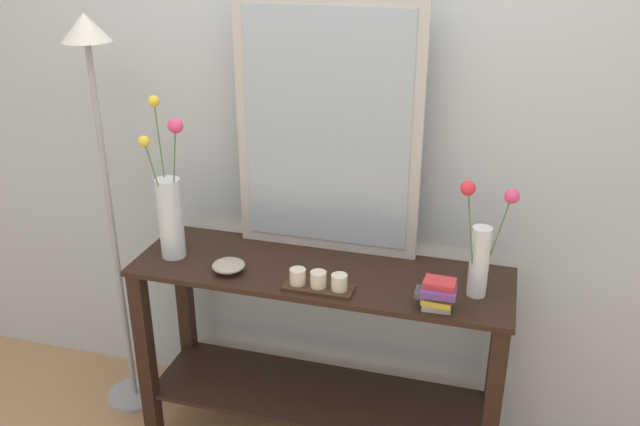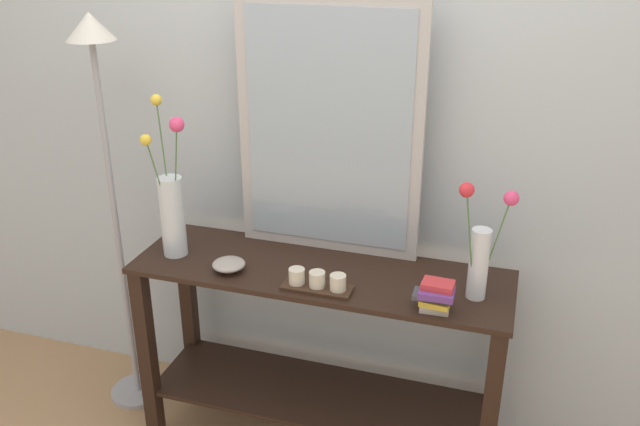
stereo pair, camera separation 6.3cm
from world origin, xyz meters
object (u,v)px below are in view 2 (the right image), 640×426
(mirror_leaning, at_px, (329,130))
(decorative_bowl, at_px, (229,264))
(tall_vase_left, at_px, (172,208))
(vase_right, at_px, (480,252))
(candle_tray, at_px, (317,282))
(book_stack, at_px, (436,296))
(floor_lamp, at_px, (107,156))
(console_table, at_px, (320,340))

(mirror_leaning, xyz_separation_m, decorative_bowl, (-0.29, -0.29, -0.45))
(tall_vase_left, height_order, vase_right, tall_vase_left)
(decorative_bowl, bearing_deg, candle_tray, -5.29)
(book_stack, xyz_separation_m, floor_lamp, (-1.32, 0.20, 0.27))
(mirror_leaning, relative_size, floor_lamp, 0.57)
(vase_right, height_order, decorative_bowl, vase_right)
(tall_vase_left, relative_size, decorative_bowl, 5.06)
(vase_right, bearing_deg, tall_vase_left, -179.26)
(decorative_bowl, bearing_deg, floor_lamp, 164.43)
(candle_tray, bearing_deg, console_table, 103.56)
(candle_tray, height_order, floor_lamp, floor_lamp)
(mirror_leaning, distance_m, decorative_bowl, 0.60)
(console_table, bearing_deg, book_stack, -18.68)
(console_table, distance_m, tall_vase_left, 0.75)
(book_stack, bearing_deg, floor_lamp, 171.29)
(book_stack, bearing_deg, vase_right, 44.48)
(mirror_leaning, bearing_deg, tall_vase_left, -157.13)
(decorative_bowl, height_order, floor_lamp, floor_lamp)
(console_table, bearing_deg, mirror_leaning, 97.61)
(floor_lamp, bearing_deg, book_stack, -8.71)
(console_table, xyz_separation_m, vase_right, (0.56, -0.03, 0.48))
(mirror_leaning, relative_size, tall_vase_left, 1.56)
(tall_vase_left, bearing_deg, candle_tray, -8.78)
(vase_right, distance_m, floor_lamp, 1.45)
(vase_right, bearing_deg, mirror_leaning, 160.06)
(console_table, relative_size, book_stack, 10.28)
(book_stack, bearing_deg, mirror_leaning, 144.62)
(floor_lamp, bearing_deg, vase_right, -3.37)
(mirror_leaning, bearing_deg, floor_lamp, -171.60)
(vase_right, bearing_deg, console_table, 176.83)
(vase_right, bearing_deg, decorative_bowl, -175.15)
(mirror_leaning, height_order, floor_lamp, mirror_leaning)
(console_table, height_order, tall_vase_left, tall_vase_left)
(candle_tray, bearing_deg, mirror_leaning, 100.21)
(console_table, distance_m, candle_tray, 0.36)
(mirror_leaning, bearing_deg, decorative_bowl, -135.31)
(vase_right, relative_size, floor_lamp, 0.26)
(mirror_leaning, xyz_separation_m, tall_vase_left, (-0.54, -0.23, -0.28))
(decorative_bowl, bearing_deg, book_stack, -3.32)
(candle_tray, bearing_deg, tall_vase_left, 171.22)
(tall_vase_left, relative_size, book_stack, 4.51)
(vase_right, bearing_deg, floor_lamp, 176.63)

